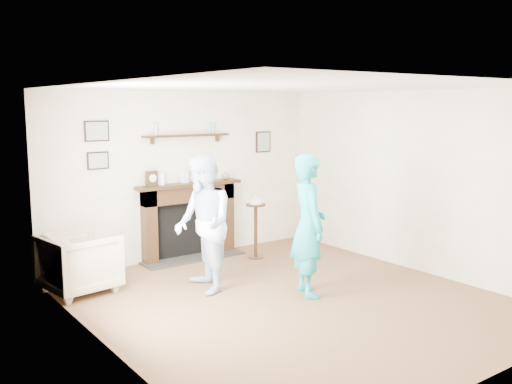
% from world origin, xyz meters
% --- Properties ---
extents(ground, '(5.00, 5.00, 0.00)m').
position_xyz_m(ground, '(0.00, 0.00, 0.00)').
color(ground, brown).
rests_on(ground, ground).
extents(room_shell, '(4.54, 5.02, 2.52)m').
position_xyz_m(room_shell, '(-0.00, 0.69, 1.62)').
color(room_shell, beige).
rests_on(room_shell, ground).
extents(armchair, '(0.93, 0.92, 0.75)m').
position_xyz_m(armchair, '(-1.90, 1.77, 0.00)').
color(armchair, tan).
rests_on(armchair, ground).
extents(man, '(0.82, 0.96, 1.71)m').
position_xyz_m(man, '(-0.64, 0.90, 0.00)').
color(man, '#ACC1D8').
rests_on(man, ground).
extents(woman, '(0.62, 0.74, 1.72)m').
position_xyz_m(woman, '(0.32, 0.05, 0.00)').
color(woman, teal).
rests_on(woman, ground).
extents(pedestal_table, '(0.30, 0.30, 0.95)m').
position_xyz_m(pedestal_table, '(0.80, 1.79, 0.59)').
color(pedestal_table, black).
rests_on(pedestal_table, ground).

